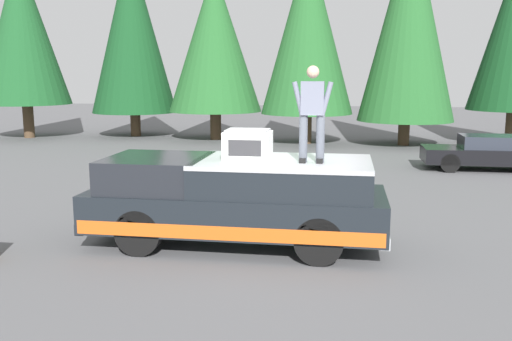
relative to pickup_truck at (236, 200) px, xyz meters
The scene contains 10 objects.
ground_plane 1.17m from the pickup_truck, 96.13° to the right, with size 90.00×90.00×0.00m, color #565659.
pickup_truck is the anchor object (origin of this frame).
compressor_unit 1.09m from the pickup_truck, 114.18° to the right, with size 0.65×0.84×0.56m.
person_on_truck_bed 2.19m from the pickup_truck, 97.55° to the right, with size 0.29×0.72×1.69m.
parked_car_black 11.55m from the pickup_truck, 35.34° to the right, with size 1.64×4.10×1.16m.
conifer_left 16.87m from the pickup_truck, 16.36° to the right, with size 4.21×4.21×9.78m.
conifer_center_left 16.10m from the pickup_truck, ahead, with size 4.14×4.14×8.85m.
conifer_center_right 17.32m from the pickup_truck, 14.51° to the left, with size 4.43×4.43×8.04m.
conifer_right 19.67m from the pickup_truck, 26.68° to the left, with size 4.22×4.22×9.36m.
conifer_far_right 21.22m from the pickup_truck, 41.05° to the left, with size 4.31×4.31×8.90m.
Camera 1 is at (-9.90, -1.21, 3.22)m, focal length 39.14 mm.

